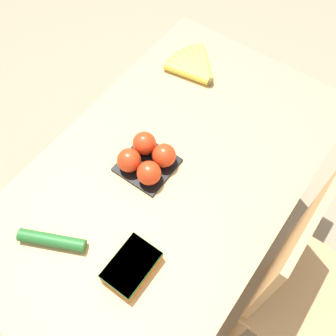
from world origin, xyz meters
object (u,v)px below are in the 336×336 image
at_px(tomato_pack, 147,159).
at_px(carrot_bag, 132,266).
at_px(chair, 304,288).
at_px(cucumber_near, 52,240).
at_px(banana_bunch, 195,67).

distance_m(tomato_pack, carrot_bag, 0.36).
relative_size(chair, cucumber_near, 4.92).
bearing_deg(tomato_pack, chair, 91.88).
xyz_separation_m(banana_bunch, tomato_pack, (0.46, 0.11, 0.03)).
height_order(chair, carrot_bag, chair).
relative_size(banana_bunch, cucumber_near, 1.01).
relative_size(banana_bunch, tomato_pack, 1.17).
height_order(banana_bunch, carrot_bag, carrot_bag).
bearing_deg(banana_bunch, cucumber_near, 3.18).
xyz_separation_m(tomato_pack, cucumber_near, (0.39, -0.07, -0.02)).
bearing_deg(chair, carrot_bag, 124.95).
distance_m(chair, cucumber_near, 0.85).
xyz_separation_m(chair, carrot_bag, (0.33, -0.47, 0.24)).
bearing_deg(carrot_bag, tomato_pack, -149.78).
relative_size(chair, tomato_pack, 5.73).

